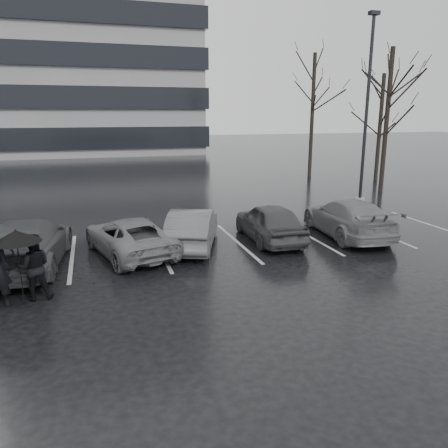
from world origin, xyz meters
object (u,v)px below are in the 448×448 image
object	(u,v)px
tree_ne	(380,128)
pedestrian_right	(34,267)
car_west_b	(129,236)
lamp_post	(366,119)
car_east	(347,218)
tree_east	(387,122)
car_main	(270,222)
car_west_a	(192,228)
tree_north	(312,116)
car_west_c	(26,243)

from	to	relation	value
tree_ne	pedestrian_right	bearing A→B (deg)	-143.96
pedestrian_right	tree_ne	distance (m)	25.14
car_west_b	lamp_post	distance (m)	13.84
car_east	tree_east	size ratio (longest dim) A/B	0.60
car_main	car_west_a	xyz separation A→B (m)	(-2.82, 0.03, -0.01)
car_main	lamp_post	bearing A→B (deg)	-142.28
car_east	car_west_b	bearing A→B (deg)	4.68
car_west_b	tree_ne	distance (m)	21.45
lamp_post	tree_ne	bearing A→B (deg)	49.28
car_east	tree_east	world-z (taller)	tree_east
car_west_b	lamp_post	xyz separation A→B (m)	(12.22, 5.42, 3.57)
car_east	tree_north	xyz separation A→B (m)	(6.21, 14.88, 3.56)
car_main	car_west_b	xyz separation A→B (m)	(-4.96, -0.18, -0.08)
car_main	pedestrian_right	xyz separation A→B (m)	(-7.49, -3.11, 0.15)
tree_north	car_east	bearing A→B (deg)	-112.67
lamp_post	tree_east	bearing A→B (deg)	38.41
lamp_post	car_west_a	bearing A→B (deg)	-152.65
car_west_c	tree_east	bearing A→B (deg)	-150.15
car_main	car_west_a	size ratio (longest dim) A/B	0.99
tree_east	tree_north	size ratio (longest dim) A/B	0.94
lamp_post	tree_north	xyz separation A→B (m)	(1.97, 9.35, 0.07)
pedestrian_right	tree_ne	bearing A→B (deg)	-148.19
car_east	pedestrian_right	xyz separation A→B (m)	(-10.50, -2.83, 0.14)
car_west_b	car_east	bearing A→B (deg)	164.03
lamp_post	tree_east	world-z (taller)	lamp_post
lamp_post	pedestrian_right	bearing A→B (deg)	-150.47
car_main	tree_north	bearing A→B (deg)	-120.43
car_west_b	car_east	world-z (taller)	car_east
lamp_post	tree_east	distance (m)	3.79
car_main	pedestrian_right	bearing A→B (deg)	24.38
car_west_c	lamp_post	size ratio (longest dim) A/B	0.55
pedestrian_right	car_west_b	bearing A→B (deg)	-135.04
tree_east	tree_ne	world-z (taller)	tree_east
car_main	car_east	distance (m)	3.02
car_west_b	tree_east	size ratio (longest dim) A/B	0.54
car_west_c	car_main	bearing A→B (deg)	-170.33
car_east	pedestrian_right	distance (m)	10.88
car_west_c	tree_north	distance (m)	23.19
tree_east	tree_ne	size ratio (longest dim) A/B	1.14
lamp_post	car_west_c	bearing A→B (deg)	-159.16
lamp_post	tree_north	distance (m)	9.56
car_west_c	lamp_post	xyz separation A→B (m)	(15.23, 5.80, 3.45)
lamp_post	car_east	bearing A→B (deg)	-127.55
car_west_b	tree_east	world-z (taller)	tree_east
lamp_post	tree_north	size ratio (longest dim) A/B	1.07
pedestrian_right	lamp_post	distance (m)	17.28
car_west_b	car_west_c	bearing A→B (deg)	-8.17
car_main	tree_ne	distance (m)	17.45
car_east	lamp_post	bearing A→B (deg)	-122.17
car_west_b	car_west_c	distance (m)	3.04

